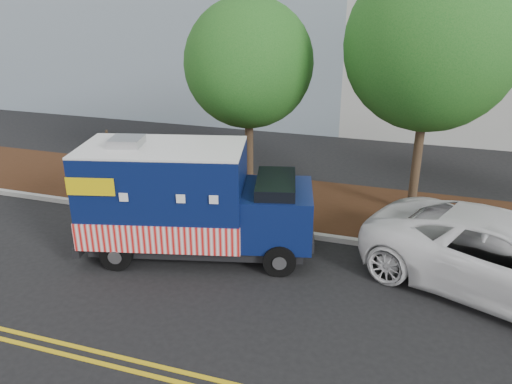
% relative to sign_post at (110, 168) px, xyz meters
% --- Properties ---
extents(ground, '(120.00, 120.00, 0.00)m').
position_rel_sign_post_xyz_m(ground, '(3.54, -1.87, -1.20)').
color(ground, black).
rests_on(ground, ground).
extents(curb, '(120.00, 0.18, 0.15)m').
position_rel_sign_post_xyz_m(curb, '(3.54, -0.47, -1.12)').
color(curb, '#9E9E99').
rests_on(curb, ground).
extents(mulch_strip, '(120.00, 4.00, 0.15)m').
position_rel_sign_post_xyz_m(mulch_strip, '(3.54, 1.63, -1.12)').
color(mulch_strip, '#331D0E').
rests_on(mulch_strip, ground).
extents(centerline_near, '(120.00, 0.10, 0.01)m').
position_rel_sign_post_xyz_m(centerline_near, '(3.54, -6.32, -1.19)').
color(centerline_near, gold).
rests_on(centerline_near, ground).
extents(centerline_far, '(120.00, 0.10, 0.01)m').
position_rel_sign_post_xyz_m(centerline_far, '(3.54, -6.57, -1.19)').
color(centerline_far, gold).
rests_on(centerline_far, ground).
extents(tree_b, '(3.84, 3.84, 6.24)m').
position_rel_sign_post_xyz_m(tree_b, '(3.98, 1.70, 3.11)').
color(tree_b, '#38281C').
rests_on(tree_b, ground).
extents(tree_c, '(4.64, 4.64, 7.30)m').
position_rel_sign_post_xyz_m(tree_c, '(9.03, 1.92, 3.77)').
color(tree_c, '#38281C').
rests_on(tree_c, ground).
extents(sign_post, '(0.06, 0.06, 2.40)m').
position_rel_sign_post_xyz_m(sign_post, '(0.00, 0.00, 0.00)').
color(sign_post, '#473828').
rests_on(sign_post, ground).
extents(food_truck, '(6.08, 3.41, 3.04)m').
position_rel_sign_post_xyz_m(food_truck, '(3.65, -2.25, 0.17)').
color(food_truck, black).
rests_on(food_truck, ground).
extents(white_car, '(6.90, 5.01, 1.74)m').
position_rel_sign_post_xyz_m(white_car, '(11.16, -1.82, -0.33)').
color(white_car, white).
rests_on(white_car, ground).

